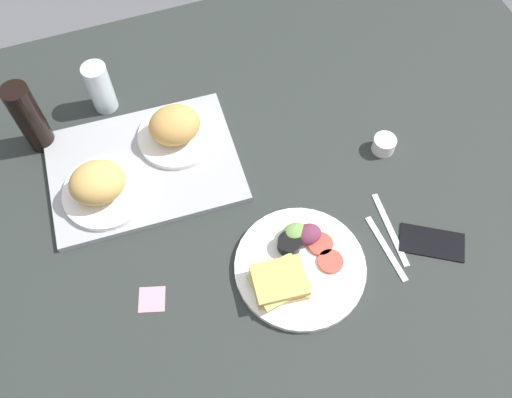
{
  "coord_description": "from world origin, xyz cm",
  "views": [
    {
      "loc": [
        -18.1,
        -53.58,
        109.51
      ],
      "look_at": [
        2.0,
        3.0,
        4.0
      ],
      "focal_mm": 37.55,
      "sensor_mm": 36.0,
      "label": 1
    }
  ],
  "objects_px": {
    "plate_with_salad": "(297,265)",
    "drinking_glass": "(100,88)",
    "espresso_cup": "(384,144)",
    "bread_plate_far": "(176,129)",
    "sticky_note": "(152,299)",
    "serving_tray": "(144,166)",
    "knife": "(390,229)",
    "soda_bottle": "(29,118)",
    "fork": "(386,248)",
    "cell_phone": "(432,242)",
    "bread_plate_near": "(100,186)"
  },
  "relations": [
    {
      "from": "plate_with_salad",
      "to": "soda_bottle",
      "type": "relative_size",
      "value": 1.46
    },
    {
      "from": "knife",
      "to": "bread_plate_near",
      "type": "bearing_deg",
      "value": 66.87
    },
    {
      "from": "espresso_cup",
      "to": "plate_with_salad",
      "type": "bearing_deg",
      "value": -145.04
    },
    {
      "from": "fork",
      "to": "cell_phone",
      "type": "height_order",
      "value": "cell_phone"
    },
    {
      "from": "bread_plate_far",
      "to": "sticky_note",
      "type": "bearing_deg",
      "value": -113.36
    },
    {
      "from": "bread_plate_near",
      "to": "bread_plate_far",
      "type": "bearing_deg",
      "value": 25.86
    },
    {
      "from": "fork",
      "to": "soda_bottle",
      "type": "bearing_deg",
      "value": 47.45
    },
    {
      "from": "serving_tray",
      "to": "bread_plate_far",
      "type": "relative_size",
      "value": 2.29
    },
    {
      "from": "sticky_note",
      "to": "soda_bottle",
      "type": "bearing_deg",
      "value": 107.67
    },
    {
      "from": "serving_tray",
      "to": "sticky_note",
      "type": "xyz_separation_m",
      "value": [
        -0.06,
        -0.33,
        -0.01
      ]
    },
    {
      "from": "drinking_glass",
      "to": "espresso_cup",
      "type": "bearing_deg",
      "value": -30.69
    },
    {
      "from": "plate_with_salad",
      "to": "drinking_glass",
      "type": "relative_size",
      "value": 2.06
    },
    {
      "from": "bread_plate_near",
      "to": "drinking_glass",
      "type": "relative_size",
      "value": 1.44
    },
    {
      "from": "bread_plate_far",
      "to": "sticky_note",
      "type": "height_order",
      "value": "bread_plate_far"
    },
    {
      "from": "fork",
      "to": "knife",
      "type": "height_order",
      "value": "same"
    },
    {
      "from": "bread_plate_near",
      "to": "bread_plate_far",
      "type": "relative_size",
      "value": 1.02
    },
    {
      "from": "drinking_glass",
      "to": "soda_bottle",
      "type": "height_order",
      "value": "soda_bottle"
    },
    {
      "from": "sticky_note",
      "to": "plate_with_salad",
      "type": "bearing_deg",
      "value": -6.51
    },
    {
      "from": "plate_with_salad",
      "to": "cell_phone",
      "type": "relative_size",
      "value": 1.99
    },
    {
      "from": "soda_bottle",
      "to": "sticky_note",
      "type": "bearing_deg",
      "value": -72.33
    },
    {
      "from": "knife",
      "to": "fork",
      "type": "bearing_deg",
      "value": 146.69
    },
    {
      "from": "soda_bottle",
      "to": "plate_with_salad",
      "type": "bearing_deg",
      "value": -48.04
    },
    {
      "from": "serving_tray",
      "to": "plate_with_salad",
      "type": "distance_m",
      "value": 0.44
    },
    {
      "from": "plate_with_salad",
      "to": "sticky_note",
      "type": "xyz_separation_m",
      "value": [
        -0.32,
        0.04,
        -0.02
      ]
    },
    {
      "from": "serving_tray",
      "to": "sticky_note",
      "type": "bearing_deg",
      "value": -101.04
    },
    {
      "from": "serving_tray",
      "to": "cell_phone",
      "type": "bearing_deg",
      "value": -36.26
    },
    {
      "from": "sticky_note",
      "to": "fork",
      "type": "bearing_deg",
      "value": -6.57
    },
    {
      "from": "bread_plate_far",
      "to": "drinking_glass",
      "type": "xyz_separation_m",
      "value": [
        -0.15,
        0.18,
        0.01
      ]
    },
    {
      "from": "sticky_note",
      "to": "serving_tray",
      "type": "bearing_deg",
      "value": 78.96
    },
    {
      "from": "drinking_glass",
      "to": "fork",
      "type": "height_order",
      "value": "drinking_glass"
    },
    {
      "from": "bread_plate_far",
      "to": "fork",
      "type": "distance_m",
      "value": 0.57
    },
    {
      "from": "plate_with_salad",
      "to": "fork",
      "type": "bearing_deg",
      "value": -6.66
    },
    {
      "from": "bread_plate_near",
      "to": "knife",
      "type": "height_order",
      "value": "bread_plate_near"
    },
    {
      "from": "serving_tray",
      "to": "bread_plate_near",
      "type": "xyz_separation_m",
      "value": [
        -0.11,
        -0.05,
        0.05
      ]
    },
    {
      "from": "espresso_cup",
      "to": "sticky_note",
      "type": "height_order",
      "value": "espresso_cup"
    },
    {
      "from": "fork",
      "to": "knife",
      "type": "distance_m",
      "value": 0.05
    },
    {
      "from": "bread_plate_far",
      "to": "soda_bottle",
      "type": "distance_m",
      "value": 0.34
    },
    {
      "from": "knife",
      "to": "cell_phone",
      "type": "xyz_separation_m",
      "value": [
        0.07,
        -0.06,
        0.0
      ]
    },
    {
      "from": "fork",
      "to": "cell_phone",
      "type": "relative_size",
      "value": 1.18
    },
    {
      "from": "serving_tray",
      "to": "sticky_note",
      "type": "relative_size",
      "value": 8.04
    },
    {
      "from": "serving_tray",
      "to": "plate_with_salad",
      "type": "bearing_deg",
      "value": -55.43
    },
    {
      "from": "bread_plate_far",
      "to": "knife",
      "type": "relative_size",
      "value": 1.03
    },
    {
      "from": "bread_plate_near",
      "to": "plate_with_salad",
      "type": "height_order",
      "value": "bread_plate_near"
    },
    {
      "from": "knife",
      "to": "bread_plate_far",
      "type": "bearing_deg",
      "value": 48.04
    },
    {
      "from": "sticky_note",
      "to": "knife",
      "type": "bearing_deg",
      "value": -2.09
    },
    {
      "from": "drinking_glass",
      "to": "sticky_note",
      "type": "xyz_separation_m",
      "value": [
        -0.02,
        -0.55,
        -0.07
      ]
    },
    {
      "from": "knife",
      "to": "sticky_note",
      "type": "bearing_deg",
      "value": 91.46
    },
    {
      "from": "plate_with_salad",
      "to": "drinking_glass",
      "type": "bearing_deg",
      "value": 116.89
    },
    {
      "from": "bread_plate_far",
      "to": "espresso_cup",
      "type": "distance_m",
      "value": 0.51
    },
    {
      "from": "espresso_cup",
      "to": "drinking_glass",
      "type": "bearing_deg",
      "value": 149.31
    }
  ]
}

